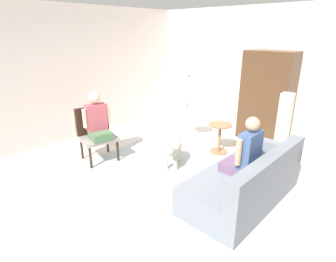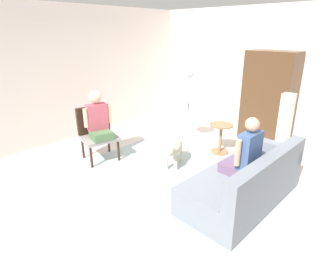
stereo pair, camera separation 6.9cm
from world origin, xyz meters
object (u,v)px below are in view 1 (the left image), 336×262
object	(u,v)px
dog	(173,148)
armoire_cabinet	(267,97)
bird_cage_stand	(187,101)
person_on_couch	(246,152)
armchair	(95,130)
person_on_armchair	(97,119)
column_lamp	(282,134)
couch	(246,182)
round_end_table	(220,136)

from	to	relation	value
dog	armoire_cabinet	size ratio (longest dim) A/B	0.42
bird_cage_stand	person_on_couch	bearing A→B (deg)	-30.74
dog	bird_cage_stand	distance (m)	1.33
armchair	dog	bearing A→B (deg)	28.44
person_on_armchair	column_lamp	bearing A→B (deg)	35.81
dog	armoire_cabinet	xyz separation A→B (m)	(0.60, 2.38, 0.61)
armchair	dog	size ratio (longest dim) A/B	1.21
couch	bird_cage_stand	distance (m)	2.41
person_on_armchair	armchair	bearing A→B (deg)	167.03
dog	column_lamp	bearing A→B (deg)	38.23
couch	round_end_table	xyz separation A→B (m)	(-1.18, 1.15, 0.06)
round_end_table	dog	size ratio (longest dim) A/B	0.74
column_lamp	dog	bearing A→B (deg)	-141.77
bird_cage_stand	couch	bearing A→B (deg)	-29.55
round_end_table	bird_cage_stand	distance (m)	1.01
person_on_couch	bird_cage_stand	world-z (taller)	bird_cage_stand
dog	bird_cage_stand	bearing A→B (deg)	117.29
person_on_armchair	dog	xyz separation A→B (m)	(1.17, 0.75, -0.46)
bird_cage_stand	armoire_cabinet	world-z (taller)	armoire_cabinet
person_on_couch	round_end_table	xyz separation A→B (m)	(-1.14, 1.18, -0.40)
armoire_cabinet	dog	bearing A→B (deg)	-104.21
person_on_couch	person_on_armchair	distance (m)	2.68
round_end_table	column_lamp	xyz separation A→B (m)	(1.17, 0.07, 0.34)
column_lamp	armoire_cabinet	distance (m)	1.52
person_on_couch	dog	bearing A→B (deg)	175.70
couch	bird_cage_stand	size ratio (longest dim) A/B	1.22
round_end_table	person_on_armchair	bearing A→B (deg)	-128.62
round_end_table	bird_cage_stand	world-z (taller)	bird_cage_stand
person_on_couch	person_on_armchair	bearing A→B (deg)	-166.09
column_lamp	armoire_cabinet	xyz separation A→B (m)	(-0.85, 1.23, 0.29)
round_end_table	armoire_cabinet	distance (m)	1.48
bird_cage_stand	armoire_cabinet	size ratio (longest dim) A/B	0.82
column_lamp	person_on_couch	bearing A→B (deg)	-91.14
bird_cage_stand	armoire_cabinet	xyz separation A→B (m)	(1.15, 1.31, 0.05)
person_on_couch	round_end_table	size ratio (longest dim) A/B	1.42
person_on_armchair	armoire_cabinet	size ratio (longest dim) A/B	0.44
armchair	column_lamp	distance (m)	3.34
armchair	person_on_couch	size ratio (longest dim) A/B	1.16
person_on_couch	armchair	bearing A→B (deg)	-167.50
armchair	bird_cage_stand	distance (m)	1.97
armchair	column_lamp	world-z (taller)	column_lamp
person_on_couch	column_lamp	distance (m)	1.25
couch	column_lamp	size ratio (longest dim) A/B	1.41
couch	round_end_table	world-z (taller)	couch
couch	armoire_cabinet	distance (m)	2.69
person_on_couch	bird_cage_stand	size ratio (longest dim) A/B	0.53
couch	person_on_armchair	world-z (taller)	person_on_armchair
armchair	round_end_table	size ratio (longest dim) A/B	1.64
round_end_table	bird_cage_stand	xyz separation A→B (m)	(-0.84, -0.01, 0.57)
couch	dog	distance (m)	1.47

